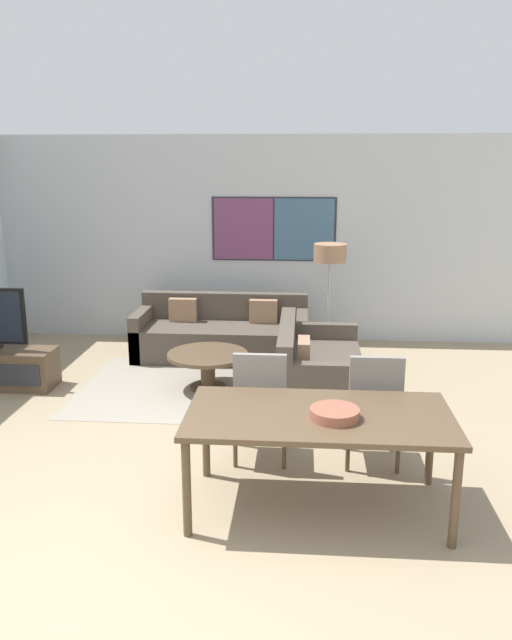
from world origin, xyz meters
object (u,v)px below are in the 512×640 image
sofa_main (222,335)px  dining_chair_centre (373,405)px  coffee_table (208,362)px  dining_chair_left (261,402)px  sofa_side (313,371)px  dining_table (319,422)px  floor_lamp (330,260)px  fruit_bowl (335,413)px

sofa_main → dining_chair_centre: 3.36m
coffee_table → dining_chair_left: size_ratio=0.90×
sofa_main → dining_chair_left: bearing=-76.6°
sofa_side → coffee_table: sofa_side is taller
dining_table → floor_lamp: floor_lamp is taller
sofa_main → dining_table: (1.16, -3.62, 0.41)m
coffee_table → dining_chair_left: bearing=-67.4°
dining_chair_left → dining_chair_centre: (0.92, -0.00, 0.00)m
dining_chair_centre → fruit_bowl: size_ratio=2.87×
dining_chair_centre → floor_lamp: 3.01m
fruit_bowl → floor_lamp: size_ratio=0.23×
dining_chair_left → fruit_bowl: (0.56, -0.77, 0.24)m
sofa_side → dining_chair_centre: dining_chair_centre is taller
dining_chair_left → dining_chair_centre: same height
coffee_table → sofa_main: bearing=90.0°
sofa_side → coffee_table: 1.16m
dining_table → floor_lamp: (0.20, 3.59, 0.60)m
sofa_main → coffee_table: size_ratio=2.48×
fruit_bowl → dining_chair_left: bearing=125.9°
sofa_side → coffee_table: bearing=85.5°
floor_lamp → dining_chair_centre: bearing=-84.9°
sofa_main → dining_chair_left: dining_chair_left is taller
dining_chair_centre → floor_lamp: floor_lamp is taller
sofa_main → sofa_side: size_ratio=1.33×
dining_chair_left → fruit_bowl: dining_chair_left is taller
dining_chair_left → floor_lamp: (0.65, 2.90, 0.74)m
coffee_table → dining_table: (1.16, -2.37, 0.36)m
sofa_main → dining_table: bearing=-72.3°
dining_chair_centre → floor_lamp: (-0.26, 2.90, 0.74)m
coffee_table → dining_table: 2.66m
dining_table → dining_chair_left: dining_chair_left is taller
coffee_table → floor_lamp: (1.35, 1.22, 0.96)m
sofa_side → fruit_bowl: bearing=-177.4°
sofa_main → dining_chair_centre: size_ratio=2.23×
fruit_bowl → sofa_main: bearing=108.8°
fruit_bowl → floor_lamp: floor_lamp is taller
sofa_side → dining_chair_centre: size_ratio=1.68×
sofa_side → floor_lamp: (0.20, 1.31, 1.01)m
sofa_main → dining_chair_centre: bearing=-61.2°
fruit_bowl → floor_lamp: bearing=88.6°
dining_table → dining_chair_centre: 0.83m
coffee_table → fruit_bowl: fruit_bowl is taller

